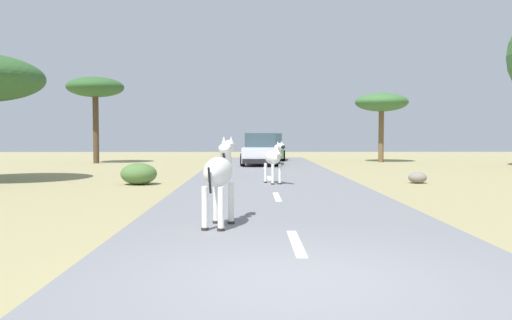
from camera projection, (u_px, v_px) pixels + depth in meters
The scene contains 11 objects.
ground_plane at pixel (297, 283), 6.16m from camera, with size 90.00×90.00×0.00m, color #998E60.
road at pixel (311, 281), 6.16m from camera, with size 6.00×64.00×0.05m, color slate.
lane_markings at pixel (322, 306), 5.16m from camera, with size 0.16×56.00×0.01m.
zebra_0 at pixel (274, 158), 17.82m from camera, with size 0.77×1.49×1.46m.
zebra_1 at pixel (220, 173), 9.62m from camera, with size 0.67×1.73×1.65m.
car_0 at pixel (269, 148), 34.20m from camera, with size 2.10×4.38×1.74m.
car_1 at pixel (261, 150), 28.83m from camera, with size 2.23×4.44×1.74m.
tree_2 at pixel (382, 103), 32.43m from camera, with size 3.25×3.25×4.27m.
tree_4 at pixel (95, 89), 31.02m from camera, with size 3.34×3.34×5.10m.
bush_2 at pixel (139, 174), 18.09m from camera, with size 1.24×1.12×0.74m, color #4C7038.
rock_0 at pixel (418, 178), 18.57m from camera, with size 0.64×0.59×0.40m, color gray.
Camera 1 is at (-0.54, -6.07, 1.74)m, focal length 36.89 mm.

